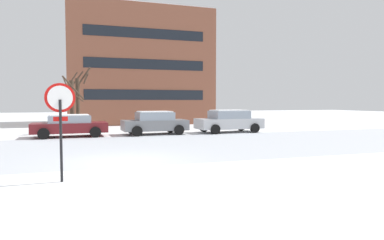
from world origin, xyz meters
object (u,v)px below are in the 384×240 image
at_px(parked_car_maroon, 70,125).
at_px(parked_car_gray, 155,123).
at_px(stop_sign, 60,113).
at_px(parked_car_silver, 229,121).

distance_m(parked_car_maroon, parked_car_gray, 5.16).
bearing_deg(stop_sign, parked_car_gray, 67.78).
bearing_deg(parked_car_maroon, parked_car_gray, -0.41).
relative_size(parked_car_maroon, parked_car_silver, 0.95).
height_order(stop_sign, parked_car_silver, stop_sign).
height_order(stop_sign, parked_car_maroon, stop_sign).
bearing_deg(parked_car_maroon, parked_car_silver, -0.95).
bearing_deg(parked_car_gray, parked_car_silver, -1.48).
bearing_deg(parked_car_gray, stop_sign, -112.22).
height_order(parked_car_gray, parked_car_silver, parked_car_silver).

